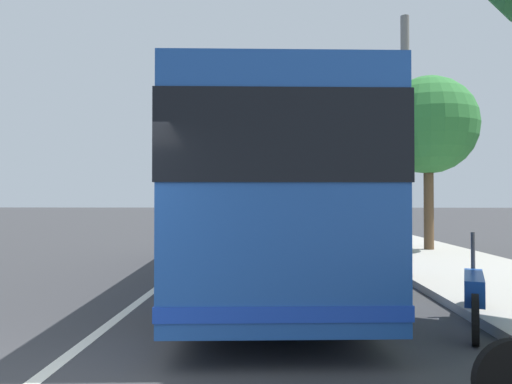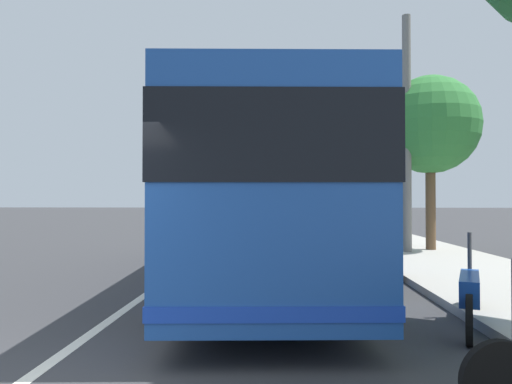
# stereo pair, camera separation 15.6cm
# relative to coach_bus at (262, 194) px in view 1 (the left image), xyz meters

# --- Properties ---
(sidewalk_curb) EXTENTS (110.00, 3.60, 0.14)m
(sidewalk_curb) POSITION_rel_coach_bus_xyz_m (2.93, -4.84, -1.80)
(sidewalk_curb) COLOR #B2ADA3
(sidewalk_curb) RESTS_ON ground
(lane_divider_line) EXTENTS (110.00, 0.16, 0.01)m
(lane_divider_line) POSITION_rel_coach_bus_xyz_m (2.93, 2.03, -1.87)
(lane_divider_line) COLOR silver
(lane_divider_line) RESTS_ON ground
(coach_bus) EXTENTS (12.28, 3.30, 3.23)m
(coach_bus) POSITION_rel_coach_bus_xyz_m (0.00, 0.00, 0.00)
(coach_bus) COLOR #1E4C9E
(coach_bus) RESTS_ON ground
(motorcycle_nearest_curb) EXTENTS (2.16, 0.91, 1.25)m
(motorcycle_nearest_curb) POSITION_rel_coach_bus_xyz_m (-4.15, -2.97, -1.40)
(motorcycle_nearest_curb) COLOR black
(motorcycle_nearest_curb) RESTS_ON ground
(motorcycle_angled) EXTENTS (2.23, 0.73, 1.25)m
(motorcycle_angled) POSITION_rel_coach_bus_xyz_m (-1.23, -2.65, -1.41)
(motorcycle_angled) COLOR black
(motorcycle_angled) RESTS_ON ground
(car_behind_bus) EXTENTS (4.78, 2.08, 1.48)m
(car_behind_bus) POSITION_rel_coach_bus_xyz_m (31.32, 3.59, -1.17)
(car_behind_bus) COLOR silver
(car_behind_bus) RESTS_ON ground
(car_far_distant) EXTENTS (4.02, 1.87, 1.45)m
(car_far_distant) POSITION_rel_coach_bus_xyz_m (20.61, 3.70, -1.20)
(car_far_distant) COLOR red
(car_far_distant) RESTS_ON ground
(car_oncoming) EXTENTS (4.18, 2.08, 1.53)m
(car_oncoming) POSITION_rel_coach_bus_xyz_m (42.55, -0.11, -1.15)
(car_oncoming) COLOR gold
(car_oncoming) RESTS_ON ground
(roadside_tree_mid_block) EXTENTS (3.17, 3.17, 5.76)m
(roadside_tree_mid_block) POSITION_rel_coach_bus_xyz_m (5.11, -5.31, 2.28)
(roadside_tree_mid_block) COLOR brown
(roadside_tree_mid_block) RESTS_ON ground
(utility_pole) EXTENTS (0.26, 0.26, 7.48)m
(utility_pole) POSITION_rel_coach_bus_xyz_m (4.36, -4.37, 1.87)
(utility_pole) COLOR slate
(utility_pole) RESTS_ON ground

